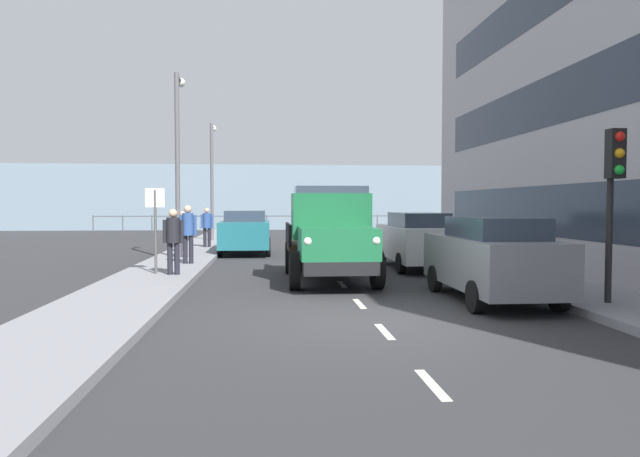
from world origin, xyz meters
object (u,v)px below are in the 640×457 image
(car_white_kerbside_1, at_px, (417,239))
(pedestrian_couple_b, at_px, (188,229))
(pedestrian_near_railing, at_px, (207,224))
(car_grey_kerbside_near, at_px, (491,257))
(traffic_light_near, at_px, (614,177))
(street_sign, at_px, (155,216))
(truck_vintage_green, at_px, (330,236))
(lamp_post_promenade, at_px, (178,148))
(pedestrian_in_dark_coat, at_px, (183,230))
(pedestrian_with_bag, at_px, (173,236))
(car_teal_oppositeside_0, at_px, (245,231))
(lamp_post_far, at_px, (212,170))
(pedestrian_by_lamp, at_px, (180,228))

(car_white_kerbside_1, bearing_deg, pedestrian_couple_b, -5.02)
(car_white_kerbside_1, height_order, pedestrian_near_railing, pedestrian_near_railing)
(car_grey_kerbside_near, xyz_separation_m, traffic_light_near, (-1.77, 1.30, 1.58))
(car_white_kerbside_1, distance_m, pedestrian_couple_b, 7.05)
(street_sign, bearing_deg, pedestrian_couple_b, -100.74)
(truck_vintage_green, height_order, car_grey_kerbside_near, truck_vintage_green)
(car_white_kerbside_1, distance_m, lamp_post_promenade, 8.67)
(car_white_kerbside_1, bearing_deg, lamp_post_promenade, -20.24)
(lamp_post_promenade, bearing_deg, pedestrian_in_dark_coat, -179.65)
(pedestrian_with_bag, bearing_deg, car_teal_oppositeside_0, -101.24)
(lamp_post_far, bearing_deg, traffic_light_near, 115.09)
(pedestrian_in_dark_coat, bearing_deg, pedestrian_by_lamp, -78.75)
(lamp_post_far, bearing_deg, pedestrian_with_bag, 91.62)
(car_teal_oppositeside_0, bearing_deg, street_sign, 74.81)
(pedestrian_in_dark_coat, bearing_deg, pedestrian_with_bag, 95.65)
(truck_vintage_green, height_order, lamp_post_far, lamp_post_far)
(truck_vintage_green, distance_m, car_grey_kerbside_near, 4.34)
(pedestrian_in_dark_coat, bearing_deg, car_grey_kerbside_near, 130.39)
(traffic_light_near, xyz_separation_m, lamp_post_promenade, (9.40, -10.11, 1.44))
(car_white_kerbside_1, relative_size, pedestrian_near_railing, 2.64)
(pedestrian_in_dark_coat, distance_m, pedestrian_near_railing, 4.67)
(pedestrian_by_lamp, height_order, street_sign, street_sign)
(lamp_post_far, bearing_deg, truck_vintage_green, 106.31)
(car_white_kerbside_1, bearing_deg, pedestrian_by_lamp, -33.30)
(pedestrian_couple_b, bearing_deg, truck_vintage_green, 139.41)
(pedestrian_near_railing, height_order, traffic_light_near, traffic_light_near)
(lamp_post_far, distance_m, street_sign, 14.40)
(truck_vintage_green, height_order, pedestrian_near_railing, truck_vintage_green)
(pedestrian_with_bag, xyz_separation_m, pedestrian_by_lamp, (0.98, -7.42, -0.08))
(car_grey_kerbside_near, bearing_deg, car_teal_oppositeside_0, -64.69)
(pedestrian_couple_b, relative_size, pedestrian_in_dark_coat, 1.14)
(car_grey_kerbside_near, relative_size, traffic_light_near, 1.29)
(car_grey_kerbside_near, distance_m, pedestrian_couple_b, 9.65)
(pedestrian_with_bag, relative_size, lamp_post_far, 0.29)
(pedestrian_near_railing, bearing_deg, lamp_post_promenade, 84.44)
(pedestrian_with_bag, height_order, lamp_post_far, lamp_post_far)
(truck_vintage_green, relative_size, car_grey_kerbside_near, 1.37)
(pedestrian_near_railing, relative_size, street_sign, 0.74)
(car_white_kerbside_1, distance_m, pedestrian_by_lamp, 9.55)
(pedestrian_near_railing, bearing_deg, traffic_light_near, 121.21)
(car_grey_kerbside_near, relative_size, street_sign, 1.83)
(truck_vintage_green, relative_size, traffic_light_near, 1.76)
(truck_vintage_green, height_order, traffic_light_near, traffic_light_near)
(car_teal_oppositeside_0, xyz_separation_m, lamp_post_promenade, (2.16, 2.75, 3.01))
(truck_vintage_green, height_order, pedestrian_with_bag, truck_vintage_green)
(pedestrian_in_dark_coat, height_order, pedestrian_near_railing, pedestrian_near_railing)
(car_white_kerbside_1, height_order, car_teal_oppositeside_0, same)
(car_white_kerbside_1, height_order, lamp_post_far, lamp_post_far)
(pedestrian_in_dark_coat, distance_m, traffic_light_near, 13.79)
(traffic_light_near, bearing_deg, lamp_post_promenade, -47.08)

